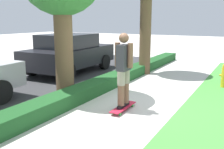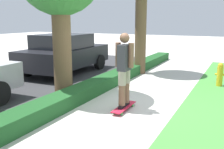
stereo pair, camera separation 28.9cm
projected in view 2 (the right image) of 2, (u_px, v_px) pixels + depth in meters
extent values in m
plane|color=beige|center=(136.00, 107.00, 6.63)|extent=(60.00, 60.00, 0.00)
cube|color=#38383A|center=(14.00, 88.00, 8.45)|extent=(16.67, 5.00, 0.01)
cube|color=#1E5123|center=(82.00, 92.00, 7.29)|extent=(16.67, 0.60, 0.36)
cube|color=red|center=(124.00, 107.00, 6.37)|extent=(1.01, 0.24, 0.02)
cylinder|color=green|center=(133.00, 105.00, 6.64)|extent=(0.07, 0.04, 0.07)
cylinder|color=green|center=(126.00, 104.00, 6.72)|extent=(0.07, 0.04, 0.07)
cylinder|color=green|center=(122.00, 114.00, 6.04)|extent=(0.07, 0.04, 0.07)
cylinder|color=green|center=(114.00, 112.00, 6.12)|extent=(0.07, 0.04, 0.07)
cube|color=black|center=(122.00, 107.00, 6.25)|extent=(0.26, 0.09, 0.07)
cylinder|color=brown|center=(122.00, 88.00, 6.16)|extent=(0.16, 0.16, 0.82)
cylinder|color=gray|center=(122.00, 78.00, 6.11)|extent=(0.19, 0.19, 0.33)
cube|color=black|center=(126.00, 104.00, 6.47)|extent=(0.26, 0.09, 0.07)
cylinder|color=brown|center=(126.00, 86.00, 6.38)|extent=(0.16, 0.16, 0.82)
cylinder|color=gray|center=(126.00, 76.00, 6.33)|extent=(0.19, 0.19, 0.33)
cube|color=#333338|center=(124.00, 58.00, 6.12)|extent=(0.39, 0.22, 0.61)
cylinder|color=brown|center=(131.00, 55.00, 6.04)|extent=(0.13, 0.13, 0.57)
cylinder|color=brown|center=(118.00, 55.00, 6.18)|extent=(0.13, 0.13, 0.57)
sphere|color=brown|center=(125.00, 38.00, 6.02)|extent=(0.23, 0.23, 0.23)
cylinder|color=brown|center=(62.00, 48.00, 7.22)|extent=(0.51, 0.51, 2.77)
cylinder|color=brown|center=(141.00, 31.00, 10.42)|extent=(0.45, 0.45, 3.46)
cube|color=black|center=(65.00, 56.00, 10.75)|extent=(4.19, 2.05, 0.72)
cube|color=black|center=(63.00, 41.00, 10.51)|extent=(2.20, 1.76, 0.55)
cylinder|color=black|center=(99.00, 62.00, 11.56)|extent=(0.65, 0.23, 0.65)
cylinder|color=black|center=(66.00, 59.00, 12.33)|extent=(0.65, 0.23, 0.65)
cylinder|color=black|center=(64.00, 72.00, 9.31)|extent=(0.65, 0.23, 0.65)
cylinder|color=black|center=(27.00, 68.00, 10.09)|extent=(0.65, 0.23, 0.65)
cylinder|color=gold|center=(220.00, 76.00, 8.61)|extent=(0.19, 0.19, 0.66)
sphere|color=gold|center=(221.00, 65.00, 8.53)|extent=(0.17, 0.17, 0.17)
cylinder|color=gold|center=(223.00, 75.00, 8.55)|extent=(0.07, 0.11, 0.07)
cylinder|color=gold|center=(217.00, 74.00, 8.64)|extent=(0.07, 0.11, 0.07)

